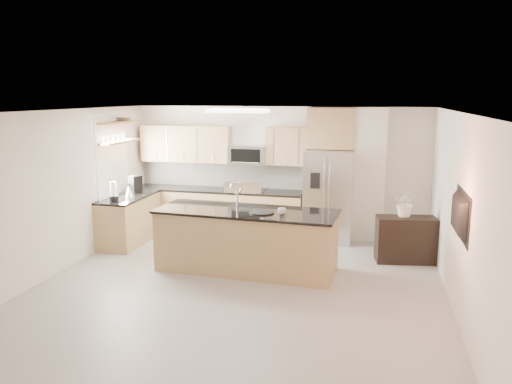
% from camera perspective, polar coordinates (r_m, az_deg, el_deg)
% --- Properties ---
extents(floor, '(6.50, 6.50, 0.00)m').
position_cam_1_polar(floor, '(7.51, -2.20, -11.07)').
color(floor, '#A09D98').
rests_on(floor, ground).
extents(ceiling, '(6.00, 6.50, 0.02)m').
position_cam_1_polar(ceiling, '(6.96, -2.36, 9.16)').
color(ceiling, white).
rests_on(ceiling, wall_back).
extents(wall_back, '(6.00, 0.02, 2.60)m').
position_cam_1_polar(wall_back, '(10.24, 2.61, 2.45)').
color(wall_back, white).
rests_on(wall_back, floor).
extents(wall_front, '(6.00, 0.02, 2.60)m').
position_cam_1_polar(wall_front, '(4.22, -14.40, -10.57)').
color(wall_front, white).
rests_on(wall_front, floor).
extents(wall_left, '(0.02, 6.50, 2.60)m').
position_cam_1_polar(wall_left, '(8.43, -22.33, -0.24)').
color(wall_left, white).
rests_on(wall_left, floor).
extents(wall_right, '(0.02, 6.50, 2.60)m').
position_cam_1_polar(wall_right, '(6.97, 22.26, -2.46)').
color(wall_right, white).
rests_on(wall_right, floor).
extents(back_counter, '(3.55, 0.66, 1.44)m').
position_cam_1_polar(back_counter, '(10.39, -4.42, -2.09)').
color(back_counter, tan).
rests_on(back_counter, floor).
extents(left_counter, '(0.66, 1.50, 0.92)m').
position_cam_1_polar(left_counter, '(9.97, -14.30, -3.04)').
color(left_counter, tan).
rests_on(left_counter, floor).
extents(range, '(0.76, 0.64, 1.14)m').
position_cam_1_polar(range, '(10.21, -1.09, -2.29)').
color(range, black).
rests_on(range, floor).
extents(upper_cabinets, '(3.50, 0.33, 0.75)m').
position_cam_1_polar(upper_cabinets, '(10.34, -4.68, 5.44)').
color(upper_cabinets, tan).
rests_on(upper_cabinets, wall_back).
extents(microwave, '(0.76, 0.40, 0.40)m').
position_cam_1_polar(microwave, '(10.13, -0.94, 4.25)').
color(microwave, silver).
rests_on(microwave, upper_cabinets).
extents(refrigerator, '(0.92, 0.78, 1.78)m').
position_cam_1_polar(refrigerator, '(9.81, 8.27, -0.47)').
color(refrigerator, silver).
rests_on(refrigerator, floor).
extents(partition_column, '(0.60, 0.30, 2.60)m').
position_cam_1_polar(partition_column, '(9.92, 12.83, 1.91)').
color(partition_column, white).
rests_on(partition_column, floor).
extents(window, '(0.04, 1.15, 1.65)m').
position_cam_1_polar(window, '(9.90, -16.18, 3.78)').
color(window, white).
rests_on(window, wall_left).
extents(shelf_lower, '(0.30, 1.20, 0.04)m').
position_cam_1_polar(shelf_lower, '(9.90, -15.35, 5.57)').
color(shelf_lower, olive).
rests_on(shelf_lower, wall_left).
extents(shelf_upper, '(0.30, 1.20, 0.04)m').
position_cam_1_polar(shelf_upper, '(9.87, -15.46, 7.70)').
color(shelf_upper, olive).
rests_on(shelf_upper, wall_left).
extents(ceiling_fixture, '(1.00, 0.50, 0.06)m').
position_cam_1_polar(ceiling_fixture, '(8.61, -2.05, 9.26)').
color(ceiling_fixture, white).
rests_on(ceiling_fixture, ceiling).
extents(island, '(2.97, 1.22, 1.43)m').
position_cam_1_polar(island, '(8.15, -1.10, -5.51)').
color(island, tan).
rests_on(island, floor).
extents(credenza, '(1.04, 0.57, 0.79)m').
position_cam_1_polar(credenza, '(8.94, 16.72, -5.22)').
color(credenza, black).
rests_on(credenza, floor).
extents(cup, '(0.15, 0.15, 0.10)m').
position_cam_1_polar(cup, '(7.76, 2.98, -2.19)').
color(cup, white).
rests_on(cup, island).
extents(platter, '(0.38, 0.38, 0.02)m').
position_cam_1_polar(platter, '(7.82, 0.67, -2.34)').
color(platter, black).
rests_on(platter, island).
extents(blender, '(0.16, 0.16, 0.37)m').
position_cam_1_polar(blender, '(9.39, -15.96, -0.11)').
color(blender, black).
rests_on(blender, left_counter).
extents(kettle, '(0.20, 0.20, 0.25)m').
position_cam_1_polar(kettle, '(9.80, -14.30, 0.12)').
color(kettle, silver).
rests_on(kettle, left_counter).
extents(coffee_maker, '(0.25, 0.27, 0.34)m').
position_cam_1_polar(coffee_maker, '(10.17, -13.63, 0.83)').
color(coffee_maker, black).
rests_on(coffee_maker, left_counter).
extents(bowl, '(0.48, 0.48, 0.09)m').
position_cam_1_polar(bowl, '(10.06, -14.89, 8.14)').
color(bowl, silver).
rests_on(bowl, shelf_upper).
extents(flower_vase, '(0.65, 0.57, 0.68)m').
position_cam_1_polar(flower_vase, '(8.81, 16.81, -0.54)').
color(flower_vase, white).
rests_on(flower_vase, credenza).
extents(television, '(0.14, 1.08, 0.62)m').
position_cam_1_polar(television, '(6.75, 21.79, -2.41)').
color(television, black).
rests_on(television, wall_right).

